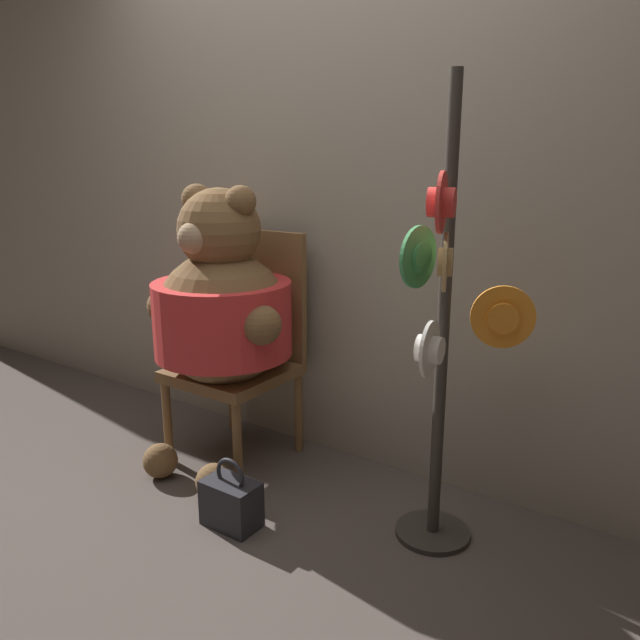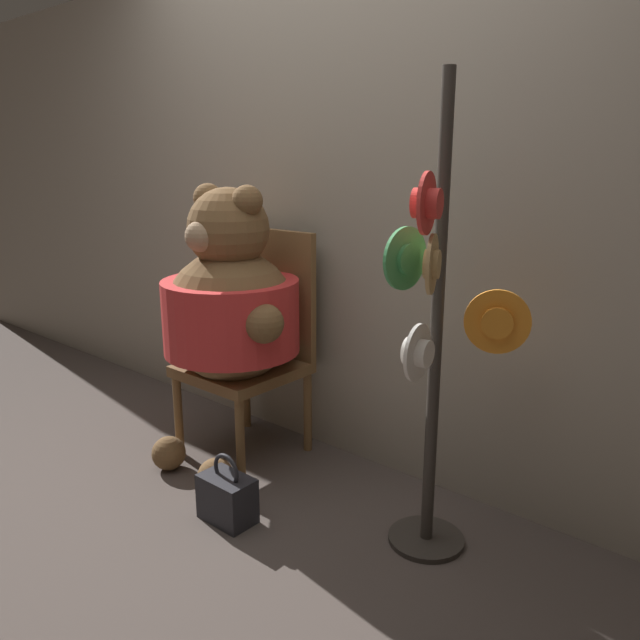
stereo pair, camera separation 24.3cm
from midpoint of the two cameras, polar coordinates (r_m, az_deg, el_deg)
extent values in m
plane|color=#4C423D|center=(2.69, -5.20, -16.29)|extent=(14.00, 14.00, 0.00)
cube|color=gray|center=(2.86, 4.66, 10.00)|extent=(8.00, 0.10, 2.30)
cylinder|color=brown|center=(3.02, -10.57, -8.67)|extent=(0.04, 0.04, 0.40)
cylinder|color=brown|center=(2.72, -4.73, -11.13)|extent=(0.04, 0.04, 0.40)
cylinder|color=brown|center=(3.29, -4.65, -6.48)|extent=(0.04, 0.04, 0.40)
cylinder|color=brown|center=(3.02, 1.19, -8.42)|extent=(0.04, 0.04, 0.40)
cube|color=brown|center=(2.92, -4.78, -4.56)|extent=(0.49, 0.50, 0.05)
cube|color=brown|center=(2.99, -1.80, 2.48)|extent=(0.49, 0.04, 0.61)
sphere|color=brown|center=(2.78, -5.64, 0.35)|extent=(0.59, 0.59, 0.59)
cylinder|color=red|center=(2.78, -5.64, 0.35)|extent=(0.60, 0.60, 0.33)
sphere|color=brown|center=(2.71, -5.84, 8.27)|extent=(0.36, 0.36, 0.36)
sphere|color=brown|center=(2.79, -7.72, 10.97)|extent=(0.13, 0.13, 0.13)
sphere|color=brown|center=(2.61, -3.99, 10.81)|extent=(0.13, 0.13, 0.13)
sphere|color=#997A5B|center=(2.61, -8.25, 7.56)|extent=(0.13, 0.13, 0.13)
sphere|color=brown|center=(2.93, -10.53, 1.52)|extent=(0.17, 0.17, 0.17)
sphere|color=brown|center=(2.53, -2.42, -0.35)|extent=(0.17, 0.17, 0.17)
sphere|color=brown|center=(2.95, -11.39, -11.92)|extent=(0.15, 0.15, 0.15)
sphere|color=brown|center=(2.72, -7.00, -14.08)|extent=(0.15, 0.15, 0.15)
cylinder|color=#332D28|center=(2.50, 12.60, -19.01)|extent=(0.28, 0.28, 0.02)
cylinder|color=#332D28|center=(2.16, 13.80, -0.65)|extent=(0.04, 0.04, 1.65)
cylinder|color=red|center=(1.90, 13.44, 10.32)|extent=(0.06, 0.18, 0.19)
cylinder|color=red|center=(1.90, 13.44, 10.32)|extent=(0.10, 0.11, 0.09)
cylinder|color=#3D9351|center=(1.96, 11.36, 5.51)|extent=(0.03, 0.20, 0.20)
cylinder|color=#3D9351|center=(1.96, 11.36, 5.51)|extent=(0.05, 0.10, 0.09)
cylinder|color=tan|center=(1.95, 13.76, 4.95)|extent=(0.08, 0.18, 0.19)
cylinder|color=tan|center=(1.95, 13.76, 4.95)|extent=(0.07, 0.10, 0.09)
cylinder|color=silver|center=(2.04, 12.32, -2.98)|extent=(0.04, 0.19, 0.19)
cylinder|color=silver|center=(2.04, 12.32, -2.98)|extent=(0.09, 0.10, 0.09)
cylinder|color=orange|center=(2.16, 19.05, -0.21)|extent=(0.20, 0.10, 0.22)
cylinder|color=orange|center=(2.16, 19.05, -0.21)|extent=(0.12, 0.09, 0.10)
cube|color=#232328|center=(2.53, -5.67, -16.01)|extent=(0.22, 0.14, 0.18)
torus|color=#232328|center=(2.47, -5.74, -13.58)|extent=(0.14, 0.02, 0.14)
camera|label=1|loc=(0.12, -87.14, 0.75)|focal=35.00mm
camera|label=2|loc=(0.12, 92.86, -0.75)|focal=35.00mm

